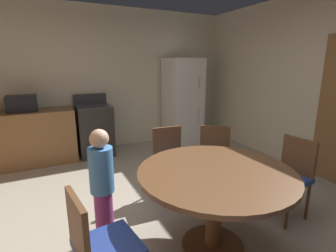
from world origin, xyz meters
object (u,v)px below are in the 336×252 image
object	(u,v)px
microwave	(22,103)
chair_west	(98,244)
dining_table	(215,186)
chair_north	(170,158)
chair_east	(290,173)
chair_northeast	(214,156)
oven_range	(95,130)
refrigerator	(183,102)
person_child	(102,183)

from	to	relation	value
microwave	chair_west	distance (m)	3.25
microwave	chair_west	world-z (taller)	microwave
dining_table	chair_north	world-z (taller)	chair_north
chair_east	chair_northeast	distance (m)	0.89
chair_west	chair_northeast	bearing A→B (deg)	22.91
oven_range	chair_west	xyz separation A→B (m)	(-0.56, -3.16, 0.03)
chair_north	refrigerator	bearing A→B (deg)	151.56
oven_range	chair_west	world-z (taller)	oven_range
person_child	chair_north	bearing A→B (deg)	60.33
dining_table	person_child	distance (m)	1.02
chair_northeast	person_child	xyz separation A→B (m)	(-1.48, -0.29, 0.08)
refrigerator	microwave	distance (m)	2.93
chair_east	chair_northeast	world-z (taller)	same
chair_north	person_child	world-z (taller)	person_child
chair_north	chair_northeast	bearing A→B (deg)	74.31
dining_table	person_child	bearing A→B (deg)	147.04
chair_north	chair_west	world-z (taller)	same
refrigerator	person_child	size ratio (longest dim) A/B	1.61
oven_range	person_child	world-z (taller)	oven_range
chair_east	person_child	distance (m)	1.97
oven_range	chair_northeast	xyz separation A→B (m)	(1.10, -2.17, 0.03)
chair_west	chair_north	bearing A→B (deg)	38.59
refrigerator	chair_west	xyz separation A→B (m)	(-2.39, -3.11, -0.38)
dining_table	person_child	world-z (taller)	person_child
chair_northeast	person_child	size ratio (longest dim) A/B	0.80
refrigerator	microwave	bearing A→B (deg)	179.02
microwave	chair_northeast	bearing A→B (deg)	-44.54
dining_table	chair_northeast	bearing A→B (deg)	53.79
oven_range	chair_north	size ratio (longest dim) A/B	1.26
dining_table	chair_east	bearing A→B (deg)	3.63
oven_range	chair_northeast	bearing A→B (deg)	-63.17
chair_northeast	person_child	bearing A→B (deg)	-42.66
refrigerator	oven_range	bearing A→B (deg)	178.31
chair_east	person_child	xyz separation A→B (m)	(-1.91, 0.49, 0.08)
refrigerator	chair_east	xyz separation A→B (m)	(-0.30, -2.90, -0.38)
chair_north	person_child	size ratio (longest dim) A/B	0.80
dining_table	oven_range	bearing A→B (deg)	98.99
oven_range	chair_north	distance (m)	2.05
oven_range	chair_west	size ratio (longest dim) A/B	1.26
oven_range	chair_east	world-z (taller)	oven_range
oven_range	person_child	xyz separation A→B (m)	(-0.38, -2.46, 0.11)
chair_north	person_child	xyz separation A→B (m)	(-0.95, -0.49, 0.08)
chair_north	chair_east	distance (m)	1.37
refrigerator	chair_northeast	size ratio (longest dim) A/B	2.02
chair_west	person_child	size ratio (longest dim) A/B	0.80
refrigerator	chair_north	bearing A→B (deg)	-123.28
refrigerator	dining_table	distance (m)	3.26
chair_west	person_child	distance (m)	0.73
chair_east	refrigerator	bearing A→B (deg)	-99.52
chair_north	oven_range	bearing A→B (deg)	-159.15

